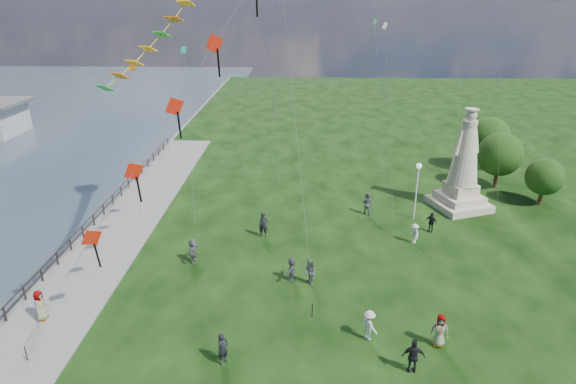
{
  "coord_description": "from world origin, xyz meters",
  "views": [
    {
      "loc": [
        -0.18,
        -19.33,
        16.57
      ],
      "look_at": [
        -1.0,
        8.0,
        5.5
      ],
      "focal_mm": 30.0,
      "sensor_mm": 36.0,
      "label": 1
    }
  ],
  "objects_px": {
    "statue": "(463,172)",
    "person_0": "(223,349)",
    "person_1": "(310,272)",
    "person_8": "(414,234)",
    "lamppost": "(418,179)",
    "person_3": "(414,356)",
    "person_2": "(369,325)",
    "person_5": "(193,251)",
    "person_6": "(263,225)",
    "person_10": "(40,307)",
    "person_11": "(292,269)",
    "person_9": "(431,222)",
    "person_7": "(367,203)",
    "person_4": "(440,331)"
  },
  "relations": [
    {
      "from": "person_8",
      "to": "person_3",
      "type": "bearing_deg",
      "value": -31.81
    },
    {
      "from": "lamppost",
      "to": "person_0",
      "type": "height_order",
      "value": "lamppost"
    },
    {
      "from": "person_1",
      "to": "person_3",
      "type": "height_order",
      "value": "person_3"
    },
    {
      "from": "statue",
      "to": "person_0",
      "type": "xyz_separation_m",
      "value": [
        -17.09,
        -19.37,
        -2.35
      ]
    },
    {
      "from": "statue",
      "to": "person_3",
      "type": "distance_m",
      "value": 21.4
    },
    {
      "from": "person_3",
      "to": "person_6",
      "type": "bearing_deg",
      "value": -54.5
    },
    {
      "from": "person_4",
      "to": "person_10",
      "type": "xyz_separation_m",
      "value": [
        -21.29,
        1.42,
        -0.03
      ]
    },
    {
      "from": "lamppost",
      "to": "person_3",
      "type": "xyz_separation_m",
      "value": [
        -3.74,
        -17.35,
        -2.46
      ]
    },
    {
      "from": "person_4",
      "to": "person_11",
      "type": "height_order",
      "value": "person_4"
    },
    {
      "from": "person_5",
      "to": "person_11",
      "type": "height_order",
      "value": "person_5"
    },
    {
      "from": "person_11",
      "to": "person_5",
      "type": "bearing_deg",
      "value": -95.6
    },
    {
      "from": "person_2",
      "to": "person_10",
      "type": "height_order",
      "value": "person_10"
    },
    {
      "from": "person_1",
      "to": "person_8",
      "type": "distance_m",
      "value": 9.53
    },
    {
      "from": "lamppost",
      "to": "person_4",
      "type": "distance_m",
      "value": 15.75
    },
    {
      "from": "person_2",
      "to": "person_5",
      "type": "xyz_separation_m",
      "value": [
        -10.78,
        7.56,
        0.02
      ]
    },
    {
      "from": "person_7",
      "to": "statue",
      "type": "bearing_deg",
      "value": -142.0
    },
    {
      "from": "person_6",
      "to": "person_8",
      "type": "distance_m",
      "value": 11.01
    },
    {
      "from": "person_1",
      "to": "person_6",
      "type": "relative_size",
      "value": 0.9
    },
    {
      "from": "person_7",
      "to": "person_3",
      "type": "bearing_deg",
      "value": 116.89
    },
    {
      "from": "person_5",
      "to": "person_11",
      "type": "xyz_separation_m",
      "value": [
        6.64,
        -2.08,
        -0.07
      ]
    },
    {
      "from": "person_6",
      "to": "person_8",
      "type": "bearing_deg",
      "value": -8.89
    },
    {
      "from": "person_4",
      "to": "person_1",
      "type": "bearing_deg",
      "value": 153.51
    },
    {
      "from": "person_1",
      "to": "person_3",
      "type": "bearing_deg",
      "value": 8.61
    },
    {
      "from": "person_5",
      "to": "person_9",
      "type": "relative_size",
      "value": 1.09
    },
    {
      "from": "lamppost",
      "to": "person_11",
      "type": "bearing_deg",
      "value": -135.44
    },
    {
      "from": "person_7",
      "to": "person_2",
      "type": "bearing_deg",
      "value": 110.43
    },
    {
      "from": "person_3",
      "to": "person_10",
      "type": "xyz_separation_m",
      "value": [
        -19.57,
        3.35,
        -0.02
      ]
    },
    {
      "from": "person_10",
      "to": "person_2",
      "type": "bearing_deg",
      "value": -92.43
    },
    {
      "from": "person_7",
      "to": "person_10",
      "type": "xyz_separation_m",
      "value": [
        -19.59,
        -14.81,
        -0.02
      ]
    },
    {
      "from": "person_6",
      "to": "person_7",
      "type": "xyz_separation_m",
      "value": [
        8.17,
        4.38,
        -0.04
      ]
    },
    {
      "from": "person_8",
      "to": "person_9",
      "type": "relative_size",
      "value": 0.95
    },
    {
      "from": "person_9",
      "to": "person_0",
      "type": "bearing_deg",
      "value": -86.52
    },
    {
      "from": "person_9",
      "to": "person_5",
      "type": "bearing_deg",
      "value": -117.15
    },
    {
      "from": "person_2",
      "to": "person_4",
      "type": "xyz_separation_m",
      "value": [
        3.51,
        -0.44,
        0.08
      ]
    },
    {
      "from": "person_7",
      "to": "person_6",
      "type": "bearing_deg",
      "value": 55.14
    },
    {
      "from": "person_4",
      "to": "person_7",
      "type": "relative_size",
      "value": 1.01
    },
    {
      "from": "lamppost",
      "to": "person_10",
      "type": "distance_m",
      "value": 27.31
    },
    {
      "from": "person_5",
      "to": "person_10",
      "type": "distance_m",
      "value": 9.6
    },
    {
      "from": "statue",
      "to": "person_1",
      "type": "distance_m",
      "value": 17.93
    },
    {
      "from": "person_7",
      "to": "person_1",
      "type": "bearing_deg",
      "value": 92.85
    },
    {
      "from": "person_3",
      "to": "lamppost",
      "type": "bearing_deg",
      "value": -97.26
    },
    {
      "from": "lamppost",
      "to": "person_9",
      "type": "distance_m",
      "value": 3.58
    },
    {
      "from": "person_3",
      "to": "person_9",
      "type": "bearing_deg",
      "value": -101.78
    },
    {
      "from": "person_0",
      "to": "person_8",
      "type": "height_order",
      "value": "person_0"
    },
    {
      "from": "person_0",
      "to": "person_11",
      "type": "distance_m",
      "value": 8.13
    },
    {
      "from": "person_0",
      "to": "person_9",
      "type": "relative_size",
      "value": 1.08
    },
    {
      "from": "person_5",
      "to": "person_7",
      "type": "distance_m",
      "value": 15.04
    },
    {
      "from": "person_9",
      "to": "person_10",
      "type": "relative_size",
      "value": 0.88
    },
    {
      "from": "person_10",
      "to": "person_11",
      "type": "distance_m",
      "value": 14.36
    },
    {
      "from": "person_1",
      "to": "person_8",
      "type": "height_order",
      "value": "person_1"
    }
  ]
}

